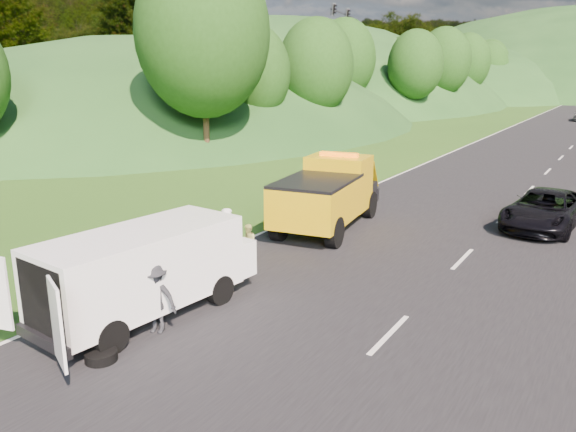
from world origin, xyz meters
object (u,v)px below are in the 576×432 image
Objects in this scene: worker at (157,332)px; suitcase at (193,237)px; tow_truck at (328,194)px; child at (249,259)px; white_van at (146,268)px; spare_tire at (102,361)px; passing_suv at (543,228)px; woman at (230,266)px.

worker is 2.61× the size of suitcase.
tow_truck reaches higher than child.
white_van is (-0.03, -9.04, -0.09)m from tow_truck.
tow_truck is 9.86× the size of spare_tire.
worker reaches higher than passing_suv.
suitcase is (-2.76, 4.73, -0.90)m from white_van.
woman is at bearing -122.69° from passing_suv.
white_van reaches higher than child.
white_van is 3.54× the size of woman.
spare_tire is (0.76, -2.08, -1.21)m from white_van.
tow_truck is at bearing 57.14° from suitcase.
tow_truck is at bearing -143.39° from passing_suv.
suitcase reaches higher than child.
child is (0.10, 0.81, 0.00)m from woman.
passing_suv is at bearing 89.67° from child.
white_van reaches higher than woman.
passing_suv is (9.60, 8.50, -0.31)m from suitcase.
spare_tire is 16.47m from passing_suv.
worker reaches higher than child.
woman is 5.99m from spare_tire.
woman is at bearing 90.81° from worker.
child is 2.41m from suitcase.
suitcase is 7.67m from spare_tire.
white_van is 2.53m from spare_tire.
suitcase is at bearing -131.12° from tow_truck.
tow_truck reaches higher than worker.
child is 11.26m from passing_suv.
worker is at bearing -29.14° from white_van.
woman reaches higher than worker.
tow_truck is 5.23m from suitcase.
white_van is at bearing 129.68° from worker.
worker is at bearing -37.62° from child.
child is 6.77m from spare_tire.
white_van is 10.11× the size of suitcase.
suitcase reaches higher than spare_tire.
passing_suv reaches higher than suitcase.
spare_tire is (0.73, -11.13, -1.30)m from tow_truck.
worker is (1.17, -5.14, 0.00)m from child.
child is at bearing 99.69° from spare_tire.
woman reaches higher than suitcase.
tow_truck reaches higher than suitcase.
worker is 15.05m from passing_suv.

